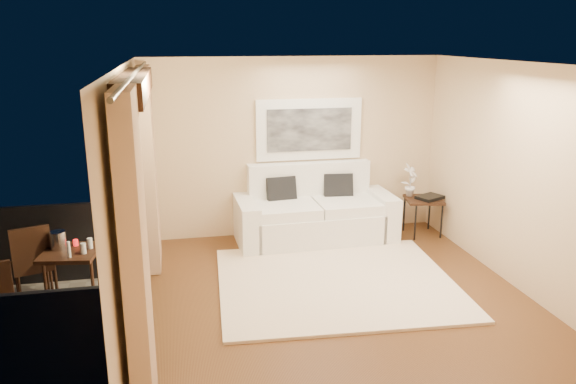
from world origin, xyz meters
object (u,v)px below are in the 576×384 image
object	(u,v)px
balcony_chair_far	(32,259)
sofa	(314,214)
ice_bucket	(58,240)
orchid	(410,180)
side_table	(424,202)
bistro_table	(71,258)

from	to	relation	value
balcony_chair_far	sofa	bearing A→B (deg)	-177.19
ice_bucket	orchid	bearing A→B (deg)	18.00
sofa	orchid	size ratio (longest dim) A/B	4.59
side_table	bistro_table	world-z (taller)	bistro_table
side_table	balcony_chair_far	distance (m)	5.51
sofa	orchid	xyz separation A→B (m)	(1.53, 0.01, 0.44)
side_table	orchid	size ratio (longest dim) A/B	1.21
balcony_chair_far	bistro_table	bearing A→B (deg)	138.56
side_table	bistro_table	distance (m)	5.12
orchid	ice_bucket	distance (m)	5.11
sofa	bistro_table	bearing A→B (deg)	-154.01
sofa	bistro_table	size ratio (longest dim) A/B	3.40
side_table	bistro_table	xyz separation A→B (m)	(-4.89, -1.51, 0.09)
sofa	balcony_chair_far	size ratio (longest dim) A/B	2.46
bistro_table	orchid	bearing A→B (deg)	19.52
bistro_table	sofa	bearing A→B (deg)	27.49
side_table	balcony_chair_far	world-z (taller)	balcony_chair_far
side_table	orchid	distance (m)	0.39
bistro_table	ice_bucket	world-z (taller)	ice_bucket
orchid	sofa	bearing A→B (deg)	-179.52
sofa	orchid	world-z (taller)	sofa
orchid	bistro_table	world-z (taller)	orchid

